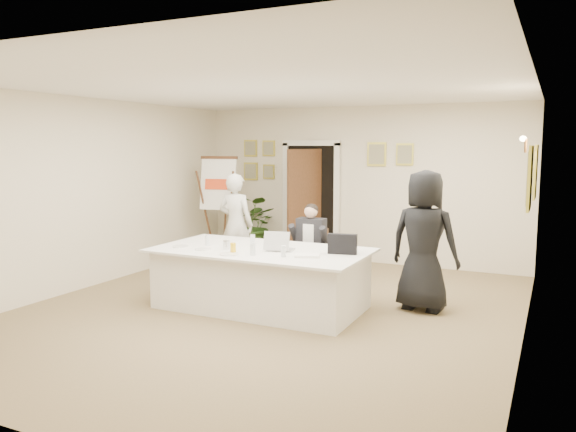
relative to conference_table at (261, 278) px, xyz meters
The scene contains 28 objects.
floor 0.43m from the conference_table, 30.87° to the right, with size 7.00×7.00×0.00m, color brown.
ceiling 2.41m from the conference_table, 30.87° to the right, with size 6.00×7.00×0.02m, color white.
wall_back 3.56m from the conference_table, 87.41° to the left, with size 6.00×0.10×2.80m, color white.
wall_front 3.73m from the conference_table, 87.54° to the right, with size 6.00×0.10×2.80m, color white.
wall_left 3.02m from the conference_table, behind, with size 0.10×7.00×2.80m, color white.
wall_right 3.31m from the conference_table, ahead, with size 0.10×7.00×2.80m, color white.
doorway 3.37m from the conference_table, 102.72° to the left, with size 1.14×0.86×2.20m.
pictures_back_wall 3.74m from the conference_table, 100.83° to the left, with size 3.40×0.06×0.80m, color gold, non-canonical shape.
pictures_right_wall 3.58m from the conference_table, 19.53° to the left, with size 0.06×2.20×0.80m, color gold, non-canonical shape.
wall_sconce 3.67m from the conference_table, 19.94° to the left, with size 0.20×0.30×0.24m, color #B17238, non-canonical shape.
conference_table is the anchor object (origin of this frame).
seated_man 1.14m from the conference_table, 78.67° to the left, with size 0.55×0.59×1.28m, color black, non-canonical shape.
flip_chart 3.18m from the conference_table, 131.84° to the left, with size 0.68×0.47×1.87m.
standing_man 2.02m from the conference_table, 130.20° to the left, with size 0.60×0.40×1.66m, color silver.
standing_woman 2.14m from the conference_table, 22.85° to the left, with size 0.88×0.57×1.80m, color black.
potted_palm 3.62m from the conference_table, 120.71° to the left, with size 1.06×0.92×1.17m, color #2E531B.
laptop 0.59m from the conference_table, ahead, with size 0.33×0.35×0.28m, color #B7BABC, non-canonical shape.
laptop_bag 1.19m from the conference_table, ahead, with size 0.35×0.10×0.25m, color black.
paper_stack 0.87m from the conference_table, 15.18° to the right, with size 0.29×0.20×0.03m, color white.
plate_left 1.14m from the conference_table, 162.52° to the right, with size 0.21×0.21×0.01m, color white.
plate_mid 0.83m from the conference_table, 150.23° to the right, with size 0.21×0.21×0.01m, color white.
plate_near 0.65m from the conference_table, 108.59° to the right, with size 0.24×0.24×0.01m, color white.
glass_a 0.90m from the conference_table, behind, with size 0.06×0.06×0.14m, color silver.
glass_b 0.62m from the conference_table, 74.78° to the right, with size 0.07×0.07×0.14m, color silver.
glass_c 0.75m from the conference_table, 34.61° to the right, with size 0.06×0.06×0.14m, color silver.
glass_d 0.56m from the conference_table, 137.44° to the left, with size 0.07×0.07×0.14m, color silver.
oj_glass 0.62m from the conference_table, 113.46° to the right, with size 0.07×0.07×0.13m, color gold.
steel_jug 0.62m from the conference_table, 153.10° to the right, with size 0.09×0.09×0.11m, color silver.
Camera 1 is at (3.24, -6.17, 2.09)m, focal length 35.00 mm.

